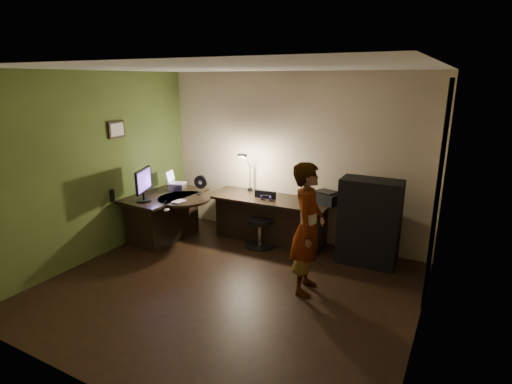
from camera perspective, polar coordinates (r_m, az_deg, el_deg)
The scene contains 27 objects.
floor at distance 5.27m, azimuth -4.10°, elevation -13.59°, with size 4.50×4.00×0.01m, color black.
ceiling at distance 4.59m, azimuth -4.79°, elevation 17.31°, with size 4.50×4.00×0.01m, color silver.
wall_back at distance 6.49m, azimuth 5.19°, elevation 4.84°, with size 4.50×0.01×2.70m, color tan.
wall_front at distance 3.34m, azimuth -23.41°, elevation -7.21°, with size 4.50×0.01×2.70m, color tan.
wall_left at distance 6.24m, azimuth -22.17°, elevation 3.28°, with size 0.01×4.00×2.70m, color tan.
wall_right at distance 4.06m, azimuth 23.55°, elevation -3.24°, with size 0.01×4.00×2.70m, color tan.
green_wall_overlay at distance 6.23m, azimuth -22.08°, elevation 3.27°, with size 0.00×4.00×2.70m, color #485E26.
arched_doorway at distance 5.17m, azimuth 24.56°, elevation 0.02°, with size 0.01×0.90×2.60m, color black.
french_door at distance 3.66m, azimuth 21.88°, elevation -10.21°, with size 0.02×0.92×2.10m, color white.
framed_picture at distance 6.43m, azimuth -19.35°, elevation 8.43°, with size 0.04×0.30×0.25m, color black.
desk_left at distance 6.77m, azimuth -12.81°, elevation -3.48°, with size 0.82×1.34×0.77m, color black.
desk_right at distance 6.51m, azimuth 1.83°, elevation -3.98°, with size 1.99×0.70×0.75m, color black.
cabinet at distance 5.89m, azimuth 15.83°, elevation -4.20°, with size 0.83×0.42×1.25m, color black.
laptop_stand at distance 6.84m, azimuth -11.18°, elevation 0.76°, with size 0.25×0.21×0.10m, color silver.
laptop at distance 6.80m, azimuth -11.25°, elevation 2.02°, with size 0.29×0.27×0.20m, color silver.
monitor at distance 6.32m, azimuth -15.83°, elevation 0.41°, with size 0.11×0.55×0.36m, color black.
mouse at distance 5.77m, azimuth -12.64°, elevation -2.52°, with size 0.06×0.10×0.04m, color silver.
phone at distance 6.55m, azimuth -8.04°, elevation -0.22°, with size 0.06×0.12×0.01m, color black.
pen at distance 6.17m, azimuth -12.92°, elevation -1.45°, with size 0.01×0.15×0.01m, color black.
speaker at distance 6.41m, azimuth -19.86°, elevation -0.52°, with size 0.08×0.08×0.19m, color black.
notepad at distance 6.19m, azimuth -10.97°, elevation -1.30°, with size 0.13×0.19×0.01m, color silver.
desk_fan at distance 6.57m, azimuth -7.82°, elevation 0.97°, with size 0.22×0.12×0.33m, color black.
headphones at distance 6.26m, azimuth 1.45°, elevation -0.78°, with size 0.19×0.08×0.09m, color navy.
printer at distance 6.20m, azimuth 10.04°, elevation -0.74°, with size 0.42×0.32×0.19m, color black.
desk_lamp at distance 6.68m, azimuth -0.87°, elevation 3.12°, with size 0.18×0.33×0.73m, color black.
office_chair at distance 6.30m, azimuth 0.57°, elevation -4.07°, with size 0.49×0.49×0.87m, color black.
person at distance 4.92m, azimuth 7.39°, elevation -5.24°, with size 0.59×0.39×1.65m, color #D8A88C.
Camera 1 is at (2.50, -3.86, 2.59)m, focal length 28.00 mm.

